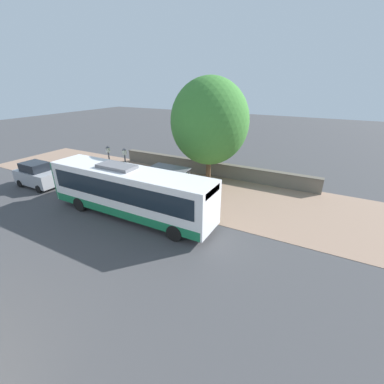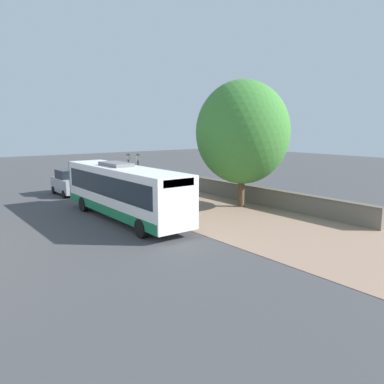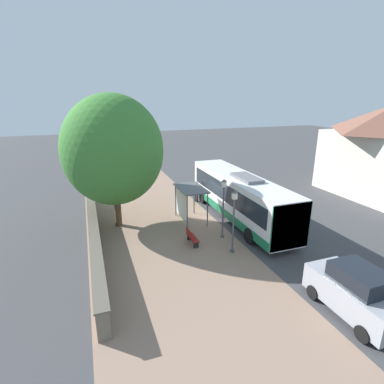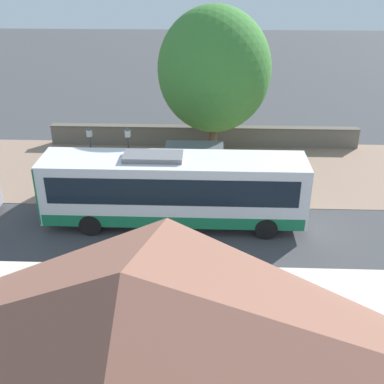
% 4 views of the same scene
% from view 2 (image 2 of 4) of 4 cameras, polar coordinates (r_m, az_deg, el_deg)
% --- Properties ---
extents(ground_plane, '(120.00, 120.00, 0.00)m').
position_cam_2_polar(ground_plane, '(23.66, -5.43, -4.09)').
color(ground_plane, '#424244').
rests_on(ground_plane, ground).
extents(sidewalk_plaza, '(9.00, 44.00, 0.02)m').
position_cam_2_polar(sidewalk_plaza, '(26.25, 2.92, -2.65)').
color(sidewalk_plaza, '#937560').
rests_on(sidewalk_plaza, ground).
extents(stone_wall, '(0.60, 20.00, 1.31)m').
position_cam_2_polar(stone_wall, '(28.87, 9.07, -0.30)').
color(stone_wall, '#6B6356').
rests_on(stone_wall, ground).
extents(bus, '(2.61, 11.90, 3.49)m').
position_cam_2_polar(bus, '(23.53, -10.44, 0.22)').
color(bus, white).
rests_on(bus, ground).
extents(bus_shelter, '(1.77, 3.00, 2.54)m').
position_cam_2_polar(bus_shelter, '(24.63, -2.12, 1.50)').
color(bus_shelter, '#515459').
rests_on(bus_shelter, ground).
extents(pedestrian, '(0.34, 0.24, 1.78)m').
position_cam_2_polar(pedestrian, '(20.55, -0.46, -3.15)').
color(pedestrian, '#2D3347').
rests_on(pedestrian, ground).
extents(bench, '(0.40, 1.41, 0.88)m').
position_cam_2_polar(bench, '(28.24, -4.51, -0.83)').
color(bench, maroon).
rests_on(bench, ground).
extents(street_lamp_near, '(0.28, 0.28, 3.78)m').
position_cam_2_polar(street_lamp_near, '(28.51, -9.63, 2.80)').
color(street_lamp_near, '#4C4C51').
rests_on(street_lamp_near, ground).
extents(street_lamp_far, '(0.28, 0.28, 3.89)m').
position_cam_2_polar(street_lamp_far, '(26.66, -8.19, 2.50)').
color(street_lamp_far, '#4C4C51').
rests_on(street_lamp_far, ground).
extents(shade_tree, '(6.57, 6.57, 8.94)m').
position_cam_2_polar(shade_tree, '(26.78, 7.71, 8.98)').
color(shade_tree, brown).
rests_on(shade_tree, ground).
extents(parked_car_behind_bus, '(1.98, 4.03, 2.13)m').
position_cam_2_polar(parked_car_behind_bus, '(33.49, -18.27, 1.34)').
color(parked_car_behind_bus, '#9EA0A8').
rests_on(parked_car_behind_bus, ground).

